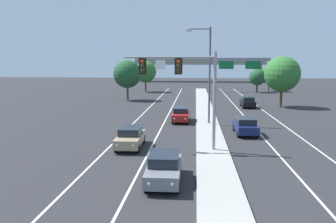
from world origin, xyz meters
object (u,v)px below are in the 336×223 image
Objects in this scene: overhead_signal_mast at (186,80)px; car_oncoming_grey at (164,168)px; car_receding_navy at (245,126)px; car_receding_black at (248,102)px; tree_far_right_a at (282,74)px; tree_far_right_b at (257,77)px; tree_far_right_c at (269,74)px; street_lamp_median at (208,70)px; tree_far_left_c at (146,72)px; car_oncoming_tan at (130,137)px; highway_sign_gantry at (240,64)px; car_oncoming_red at (181,114)px; tree_far_left_b at (127,74)px.

overhead_signal_mast is 8.08m from car_oncoming_grey.
car_receding_black is (3.03, 18.61, 0.00)m from car_receding_navy.
tree_far_right_b is at bearing 88.18° from tree_far_right_a.
tree_far_right_c reaches higher than tree_far_right_b.
car_receding_black is at bearing -103.07° from tree_far_right_b.
street_lamp_median is 1.46× the size of tree_far_left_c.
car_receding_black is at bearing 62.43° from car_oncoming_tan.
car_oncoming_grey is 56.11m from tree_far_left_c.
tree_far_right_a is at bearing -83.02° from highway_sign_gantry.
overhead_signal_mast is 51.12m from highway_sign_gantry.
highway_sign_gantry reaches higher than car_receding_navy.
highway_sign_gantry is (11.19, 56.73, 5.34)m from car_oncoming_grey.
car_oncoming_red is at bearing -106.37° from highway_sign_gantry.
car_oncoming_grey and car_oncoming_red have the same top height.
car_oncoming_red is 44.53m from tree_far_right_c.
car_oncoming_red is 0.65× the size of tree_far_left_b.
tree_far_left_b is at bearing -92.52° from tree_far_left_c.
highway_sign_gantry is 1.78× the size of tree_far_right_a.
car_oncoming_grey is at bearing -113.85° from tree_far_right_a.
tree_far_right_c is at bearing 71.88° from overhead_signal_mast.
overhead_signal_mast is 6.22m from car_oncoming_tan.
car_oncoming_tan is at bearing 114.43° from car_oncoming_grey.
car_oncoming_grey is (-2.91, -17.47, -4.97)m from street_lamp_median.
tree_far_right_a is at bearing 62.52° from overhead_signal_mast.
overhead_signal_mast is 1.60× the size of car_receding_navy.
car_oncoming_red is 8.68m from car_receding_navy.
overhead_signal_mast is at bearing -71.27° from tree_far_left_b.
car_receding_black is 25.88m from highway_sign_gantry.
street_lamp_median is 1.34× the size of tree_far_right_a.
highway_sign_gantry is 20.60m from tree_far_left_c.
tree_far_right_a is 1.28× the size of tree_far_right_c.
car_oncoming_tan is 27.28m from car_receding_black.
car_oncoming_red is (3.42, 11.67, 0.00)m from car_oncoming_tan.
car_receding_navy is 0.60× the size of tree_far_right_a.
tree_far_right_a is (17.52, 24.84, 4.04)m from car_oncoming_tan.
tree_far_right_c reaches higher than car_receding_navy.
tree_far_right_c is (18.25, 59.52, 2.96)m from car_oncoming_grey.
tree_far_right_c is (8.93, 28.04, 2.96)m from car_receding_black.
car_receding_navy is (9.60, 5.57, 0.00)m from car_oncoming_tan.
overhead_signal_mast reaches higher than tree_far_right_c.
tree_far_left_b is 16.30m from tree_far_left_c.
tree_far_left_c is at bearing 107.89° from street_lamp_median.
car_receding_black is (9.21, 12.52, 0.00)m from car_oncoming_red.
car_oncoming_tan is 0.34× the size of highway_sign_gantry.
car_oncoming_grey and car_receding_black have the same top height.
highway_sign_gantry is (14.51, 49.44, 5.34)m from car_oncoming_tan.
car_oncoming_red is 37.63m from tree_far_left_c.
tree_far_right_c is at bearing 8.88° from tree_far_left_c.
car_oncoming_red is 0.60× the size of tree_far_right_a.
overhead_signal_mast is at bearing -100.27° from street_lamp_median.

